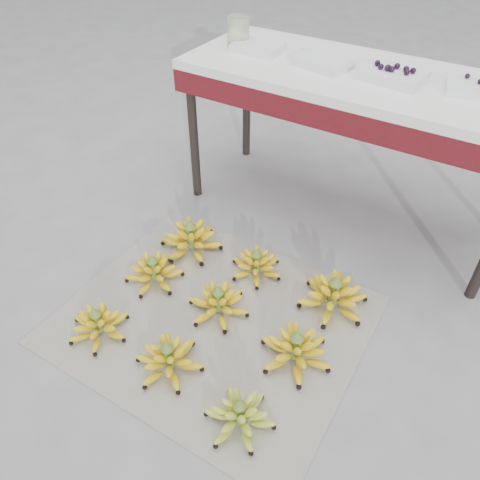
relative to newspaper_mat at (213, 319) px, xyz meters
The scene contains 17 objects.
ground 0.08m from the newspaper_mat, 36.80° to the left, with size 60.00×60.00×0.00m, color slate.
newspaper_mat is the anchor object (origin of this frame).
bunch_front_left 0.48m from the newspaper_mat, 139.09° to the right, with size 0.33×0.33×0.15m.
bunch_front_center 0.30m from the newspaper_mat, 90.80° to the right, with size 0.27×0.27×0.16m.
bunch_front_right 0.50m from the newspaper_mat, 44.49° to the right, with size 0.27×0.27×0.15m.
bunch_mid_left 0.37m from the newspaper_mat, behind, with size 0.34×0.34×0.16m.
bunch_mid_center 0.08m from the newspaper_mat, 92.69° to the left, with size 0.32×0.32×0.16m.
bunch_mid_right 0.40m from the newspaper_mat, ahead, with size 0.34×0.34×0.17m.
bunch_back_left 0.48m from the newspaper_mat, 137.58° to the left, with size 0.35×0.35×0.19m.
bunch_back_center 0.35m from the newspaper_mat, 87.87° to the left, with size 0.30×0.30×0.15m.
bunch_back_right 0.54m from the newspaper_mat, 40.18° to the left, with size 0.41×0.41×0.19m.
vendor_table 1.25m from the newspaper_mat, 81.68° to the left, with size 1.65×0.66×0.79m.
tray_far_left 1.35m from the newspaper_mat, 110.92° to the left, with size 0.24×0.17×0.04m.
tray_left 1.28m from the newspaper_mat, 91.55° to the left, with size 0.27×0.22×0.04m.
tray_right 1.32m from the newspaper_mat, 73.38° to the left, with size 0.29×0.22×0.07m.
tray_far_right 1.47m from the newspaper_mat, 58.97° to the left, with size 0.25×0.21×0.06m.
glass_jar 1.44m from the newspaper_mat, 116.54° to the left, with size 0.11×0.11×0.14m, color beige.
Camera 1 is at (0.74, -1.11, 1.59)m, focal length 35.00 mm.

